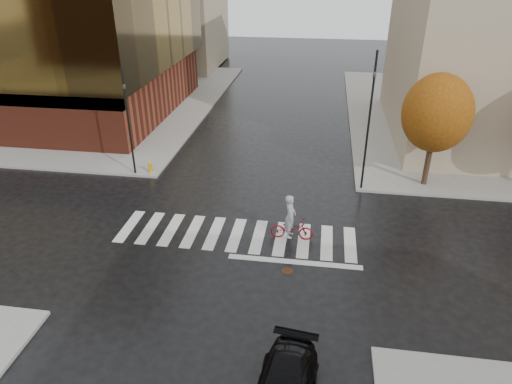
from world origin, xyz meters
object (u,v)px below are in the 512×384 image
(traffic_light_nw, at_px, (128,118))
(traffic_light_ne, at_px, (370,113))
(cyclist, at_px, (291,224))
(fire_hydrant, at_px, (150,166))

(traffic_light_nw, distance_m, traffic_light_ne, 13.81)
(traffic_light_ne, bearing_deg, cyclist, 74.39)
(cyclist, height_order, traffic_light_nw, traffic_light_nw)
(fire_hydrant, bearing_deg, traffic_light_ne, -0.89)
(traffic_light_nw, height_order, traffic_light_ne, traffic_light_ne)
(cyclist, bearing_deg, traffic_light_nw, 61.23)
(cyclist, relative_size, traffic_light_nw, 0.36)
(cyclist, xyz_separation_m, fire_hydrant, (-9.20, 5.91, -0.25))
(traffic_light_nw, bearing_deg, fire_hydrant, 107.50)
(cyclist, bearing_deg, traffic_light_ne, -31.87)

